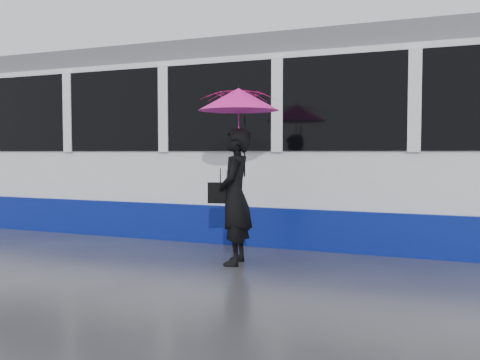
% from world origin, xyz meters
% --- Properties ---
extents(ground, '(90.00, 90.00, 0.00)m').
position_xyz_m(ground, '(0.00, 0.00, 0.00)').
color(ground, '#2A2A2F').
rests_on(ground, ground).
extents(rails, '(34.00, 1.51, 0.02)m').
position_xyz_m(rails, '(0.00, 2.50, 0.01)').
color(rails, '#3F3D38').
rests_on(rails, ground).
extents(tram, '(26.00, 2.56, 3.35)m').
position_xyz_m(tram, '(0.98, 2.50, 1.64)').
color(tram, white).
rests_on(tram, ground).
extents(woman, '(0.56, 0.73, 1.79)m').
position_xyz_m(woman, '(0.35, -0.07, 0.90)').
color(woman, black).
rests_on(woman, ground).
extents(umbrella, '(1.26, 1.26, 1.21)m').
position_xyz_m(umbrella, '(0.40, -0.07, 1.96)').
color(umbrella, '#FB1589').
rests_on(umbrella, ground).
extents(handbag, '(0.34, 0.21, 0.46)m').
position_xyz_m(handbag, '(0.13, -0.05, 0.94)').
color(handbag, black).
rests_on(handbag, ground).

